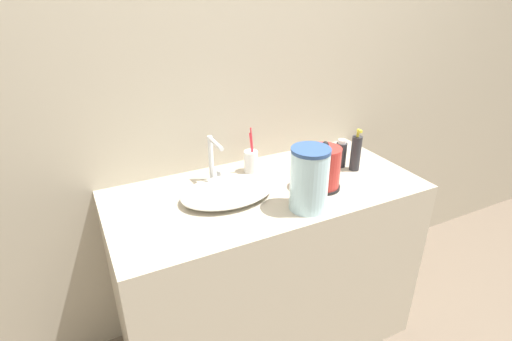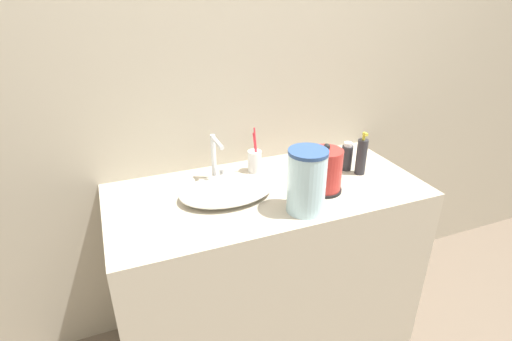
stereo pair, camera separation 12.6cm
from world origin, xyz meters
name	(u,v)px [view 2 (the right image)]	position (x,y,z in m)	size (l,w,h in m)	color
wall_back	(240,70)	(0.00, 0.65, 1.30)	(6.00, 0.04, 2.60)	#ADA38E
vanity_counter	(267,268)	(0.00, 0.31, 0.43)	(1.35, 0.63, 0.86)	#B7AD99
sink_basin	(227,190)	(-0.18, 0.32, 0.89)	(0.40, 0.27, 0.06)	silver
faucet	(216,156)	(-0.18, 0.48, 0.98)	(0.06, 0.15, 0.21)	silver
electric_kettle	(325,172)	(0.22, 0.22, 0.95)	(0.15, 0.15, 0.21)	black
toothbrush_cup	(255,161)	(0.01, 0.50, 0.91)	(0.06, 0.06, 0.22)	silver
lotion_bottle	(361,156)	(0.46, 0.30, 0.94)	(0.05, 0.05, 0.20)	#28282D
shampoo_bottle	(347,157)	(0.42, 0.36, 0.92)	(0.05, 0.05, 0.14)	#28282D
water_pitcher	(307,181)	(0.07, 0.11, 0.98)	(0.15, 0.15, 0.25)	#B2DBEA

